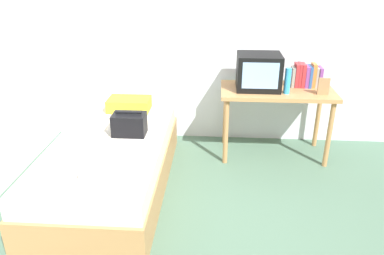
{
  "coord_description": "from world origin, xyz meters",
  "views": [
    {
      "loc": [
        -0.0,
        -2.21,
        1.95
      ],
      "look_at": [
        -0.23,
        1.02,
        0.52
      ],
      "focal_mm": 35.13,
      "sensor_mm": 36.0,
      "label": 1
    }
  ],
  "objects_px": {
    "water_bottle": "(288,81)",
    "handbag": "(130,124)",
    "bed": "(111,165)",
    "desk": "(277,98)",
    "picture_frame": "(324,86)",
    "magazine": "(73,159)",
    "book_row": "(306,76)",
    "pillow": "(130,104)",
    "tv": "(259,72)",
    "remote_dark": "(113,166)",
    "folded_towel": "(102,170)",
    "remote_silver": "(94,131)"
  },
  "relations": [
    {
      "from": "desk",
      "to": "remote_dark",
      "type": "distance_m",
      "value": 1.91
    },
    {
      "from": "book_row",
      "to": "picture_frame",
      "type": "relative_size",
      "value": 1.8
    },
    {
      "from": "picture_frame",
      "to": "water_bottle",
      "type": "bearing_deg",
      "value": 177.25
    },
    {
      "from": "pillow",
      "to": "folded_towel",
      "type": "bearing_deg",
      "value": -86.14
    },
    {
      "from": "magazine",
      "to": "remote_dark",
      "type": "distance_m",
      "value": 0.37
    },
    {
      "from": "magazine",
      "to": "book_row",
      "type": "bearing_deg",
      "value": 31.73
    },
    {
      "from": "picture_frame",
      "to": "handbag",
      "type": "xyz_separation_m",
      "value": [
        -1.84,
        -0.5,
        -0.24
      ]
    },
    {
      "from": "water_bottle",
      "to": "book_row",
      "type": "distance_m",
      "value": 0.34
    },
    {
      "from": "remote_dark",
      "to": "handbag",
      "type": "bearing_deg",
      "value": 90.18
    },
    {
      "from": "bed",
      "to": "remote_silver",
      "type": "distance_m",
      "value": 0.36
    },
    {
      "from": "book_row",
      "to": "folded_towel",
      "type": "relative_size",
      "value": 1.1
    },
    {
      "from": "desk",
      "to": "folded_towel",
      "type": "bearing_deg",
      "value": -136.9
    },
    {
      "from": "tv",
      "to": "picture_frame",
      "type": "distance_m",
      "value": 0.65
    },
    {
      "from": "picture_frame",
      "to": "pillow",
      "type": "height_order",
      "value": "picture_frame"
    },
    {
      "from": "bed",
      "to": "water_bottle",
      "type": "relative_size",
      "value": 7.72
    },
    {
      "from": "handbag",
      "to": "magazine",
      "type": "xyz_separation_m",
      "value": [
        -0.36,
        -0.51,
        -0.1
      ]
    },
    {
      "from": "water_bottle",
      "to": "picture_frame",
      "type": "relative_size",
      "value": 1.51
    },
    {
      "from": "pillow",
      "to": "magazine",
      "type": "height_order",
      "value": "pillow"
    },
    {
      "from": "pillow",
      "to": "folded_towel",
      "type": "xyz_separation_m",
      "value": [
        0.09,
        -1.34,
        -0.03
      ]
    },
    {
      "from": "remote_dark",
      "to": "folded_towel",
      "type": "height_order",
      "value": "folded_towel"
    },
    {
      "from": "remote_silver",
      "to": "book_row",
      "type": "bearing_deg",
      "value": 19.86
    },
    {
      "from": "bed",
      "to": "handbag",
      "type": "relative_size",
      "value": 6.67
    },
    {
      "from": "picture_frame",
      "to": "desk",
      "type": "bearing_deg",
      "value": 160.16
    },
    {
      "from": "pillow",
      "to": "tv",
      "type": "bearing_deg",
      "value": 1.83
    },
    {
      "from": "magazine",
      "to": "tv",
      "type": "bearing_deg",
      "value": 36.77
    },
    {
      "from": "water_bottle",
      "to": "remote_dark",
      "type": "xyz_separation_m",
      "value": [
        -1.48,
        -1.13,
        -0.38
      ]
    },
    {
      "from": "picture_frame",
      "to": "folded_towel",
      "type": "xyz_separation_m",
      "value": [
        -1.89,
        -1.22,
        -0.31
      ]
    },
    {
      "from": "remote_silver",
      "to": "folded_towel",
      "type": "xyz_separation_m",
      "value": [
        0.3,
        -0.74,
        0.02
      ]
    },
    {
      "from": "folded_towel",
      "to": "picture_frame",
      "type": "bearing_deg",
      "value": 32.94
    },
    {
      "from": "tv",
      "to": "handbag",
      "type": "xyz_separation_m",
      "value": [
        -1.21,
        -0.66,
        -0.34
      ]
    },
    {
      "from": "water_bottle",
      "to": "handbag",
      "type": "height_order",
      "value": "water_bottle"
    },
    {
      "from": "desk",
      "to": "book_row",
      "type": "bearing_deg",
      "value": 21.38
    },
    {
      "from": "book_row",
      "to": "folded_towel",
      "type": "distance_m",
      "value": 2.34
    },
    {
      "from": "pillow",
      "to": "remote_dark",
      "type": "distance_m",
      "value": 1.24
    },
    {
      "from": "desk",
      "to": "picture_frame",
      "type": "relative_size",
      "value": 6.77
    },
    {
      "from": "tv",
      "to": "remote_dark",
      "type": "bearing_deg",
      "value": -133.49
    },
    {
      "from": "bed",
      "to": "pillow",
      "type": "xyz_separation_m",
      "value": [
        0.02,
        0.76,
        0.31
      ]
    },
    {
      "from": "handbag",
      "to": "remote_dark",
      "type": "distance_m",
      "value": 0.62
    },
    {
      "from": "water_bottle",
      "to": "picture_frame",
      "type": "height_order",
      "value": "water_bottle"
    },
    {
      "from": "water_bottle",
      "to": "pillow",
      "type": "height_order",
      "value": "water_bottle"
    },
    {
      "from": "book_row",
      "to": "remote_silver",
      "type": "height_order",
      "value": "book_row"
    },
    {
      "from": "bed",
      "to": "book_row",
      "type": "relative_size",
      "value": 6.47
    },
    {
      "from": "handbag",
      "to": "folded_towel",
      "type": "height_order",
      "value": "handbag"
    },
    {
      "from": "water_bottle",
      "to": "folded_towel",
      "type": "xyz_separation_m",
      "value": [
        -1.54,
        -1.24,
        -0.35
      ]
    },
    {
      "from": "tv",
      "to": "remote_silver",
      "type": "height_order",
      "value": "tv"
    },
    {
      "from": "handbag",
      "to": "water_bottle",
      "type": "bearing_deg",
      "value": 19.26
    },
    {
      "from": "pillow",
      "to": "magazine",
      "type": "bearing_deg",
      "value": -100.68
    },
    {
      "from": "pillow",
      "to": "book_row",
      "type": "bearing_deg",
      "value": 4.75
    },
    {
      "from": "handbag",
      "to": "remote_dark",
      "type": "xyz_separation_m",
      "value": [
        0.0,
        -0.61,
        -0.09
      ]
    },
    {
      "from": "bed",
      "to": "handbag",
      "type": "bearing_deg",
      "value": 41.59
    }
  ]
}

